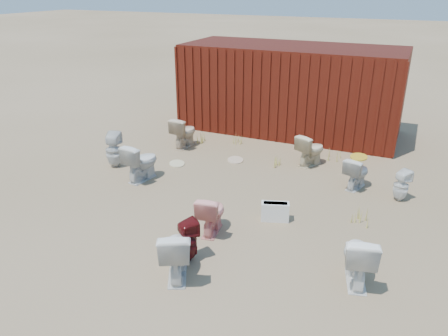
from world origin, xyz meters
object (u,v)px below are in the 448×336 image
at_px(toilet_back_e, 401,186).
at_px(toilet_front_maroon, 187,241).
at_px(toilet_front_c, 176,252).
at_px(loose_tank, 275,212).
at_px(toilet_front_a, 141,162).
at_px(toilet_back_yellowlid, 357,173).
at_px(toilet_front_e, 358,258).
at_px(shipping_container, 291,89).
at_px(toilet_back_beige_left, 184,132).
at_px(toilet_front_pink, 211,213).
at_px(toilet_back_a, 114,150).

bearing_deg(toilet_back_e, toilet_front_maroon, 86.08).
relative_size(toilet_front_c, loose_tank, 1.63).
xyz_separation_m(toilet_front_a, toilet_front_c, (2.40, -2.66, -0.01)).
bearing_deg(toilet_back_yellowlid, loose_tank, 77.63).
distance_m(toilet_front_a, toilet_back_e, 5.36).
bearing_deg(toilet_front_c, toilet_front_e, 174.17).
height_order(shipping_container, toilet_back_beige_left, shipping_container).
bearing_deg(toilet_back_yellowlid, toilet_front_a, 35.79).
bearing_deg(toilet_front_maroon, toilet_front_e, -131.14).
bearing_deg(toilet_front_maroon, toilet_back_yellowlid, -81.04).
bearing_deg(toilet_front_pink, toilet_front_c, 84.93).
bearing_deg(toilet_front_pink, toilet_back_beige_left, -62.75).
bearing_deg(loose_tank, toilet_front_pink, -155.31).
distance_m(toilet_front_c, toilet_back_e, 4.82).
height_order(toilet_back_yellowlid, loose_tank, toilet_back_yellowlid).
relative_size(toilet_front_c, toilet_back_yellowlid, 1.19).
bearing_deg(toilet_back_yellowlid, toilet_back_beige_left, 7.90).
bearing_deg(toilet_front_a, toilet_back_a, -10.01).
relative_size(toilet_back_a, toilet_back_e, 1.29).
bearing_deg(toilet_front_e, loose_tank, -51.04).
distance_m(toilet_front_maroon, toilet_back_e, 4.52).
bearing_deg(toilet_back_a, toilet_front_a, 141.50).
bearing_deg(toilet_back_e, toilet_back_yellowlid, 20.69).
bearing_deg(toilet_front_a, toilet_back_yellowlid, -151.57).
distance_m(toilet_front_e, toilet_back_yellowlid, 3.25).
height_order(shipping_container, toilet_front_pink, shipping_container).
height_order(shipping_container, toilet_front_a, shipping_container).
relative_size(toilet_front_a, toilet_front_pink, 1.17).
height_order(toilet_front_maroon, loose_tank, toilet_front_maroon).
height_order(toilet_front_pink, toilet_back_e, toilet_front_pink).
xyz_separation_m(toilet_back_a, loose_tank, (4.20, -0.87, -0.24)).
height_order(toilet_front_e, toilet_back_e, toilet_front_e).
height_order(toilet_front_e, loose_tank, toilet_front_e).
bearing_deg(loose_tank, toilet_front_c, -129.23).
xyz_separation_m(shipping_container, toilet_back_a, (-2.90, -4.38, -0.79)).
relative_size(shipping_container, toilet_front_e, 7.39).
bearing_deg(toilet_front_e, toilet_front_pink, -22.91).
distance_m(toilet_front_pink, loose_tank, 1.22).
bearing_deg(toilet_back_beige_left, toilet_back_a, 70.49).
bearing_deg(toilet_front_pink, toilet_back_a, -34.95).
xyz_separation_m(toilet_front_pink, toilet_back_beige_left, (-2.50, 3.53, 0.04)).
height_order(toilet_front_a, toilet_back_e, toilet_front_a).
height_order(toilet_back_a, toilet_back_beige_left, toilet_back_a).
bearing_deg(loose_tank, toilet_front_maroon, -134.80).
height_order(toilet_back_a, toilet_back_yellowlid, toilet_back_a).
relative_size(shipping_container, toilet_front_maroon, 8.63).
bearing_deg(toilet_back_beige_left, loose_tank, 146.23).
distance_m(toilet_front_a, toilet_front_c, 3.59).
xyz_separation_m(toilet_front_e, toilet_back_beige_left, (-4.98, 3.91, -0.00)).
xyz_separation_m(toilet_front_maroon, toilet_back_e, (2.85, 3.51, -0.03)).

